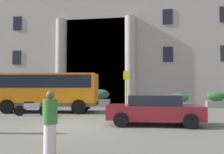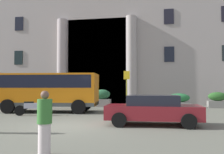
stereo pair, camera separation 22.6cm
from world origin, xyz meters
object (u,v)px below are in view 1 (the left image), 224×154
(orange_minibus, at_px, (49,89))
(hedge_planter_far_east, at_px, (216,100))
(scooter_by_planter, at_px, (151,110))
(bus_stop_sign, at_px, (126,86))
(hedge_planter_west, at_px, (178,101))
(pedestrian_child_trailing, at_px, (50,123))
(hedge_planter_entrance_left, at_px, (25,98))
(hedge_planter_far_west, at_px, (101,98))
(motorcycle_near_kerb, at_px, (31,108))
(parked_compact_extra, at_px, (154,109))

(orange_minibus, height_order, hedge_planter_far_east, orange_minibus)
(orange_minibus, relative_size, scooter_by_planter, 3.47)
(bus_stop_sign, bearing_deg, hedge_planter_far_east, 25.15)
(bus_stop_sign, relative_size, hedge_planter_west, 1.58)
(scooter_by_planter, xyz_separation_m, pedestrian_child_trailing, (-2.45, -7.75, 0.33))
(hedge_planter_entrance_left, height_order, hedge_planter_far_west, hedge_planter_far_west)
(pedestrian_child_trailing, bearing_deg, hedge_planter_far_east, 54.23)
(motorcycle_near_kerb, bearing_deg, hedge_planter_entrance_left, 106.48)
(bus_stop_sign, bearing_deg, hedge_planter_west, 37.11)
(parked_compact_extra, distance_m, motorcycle_near_kerb, 7.47)
(bus_stop_sign, bearing_deg, parked_compact_extra, -74.24)
(hedge_planter_far_east, relative_size, hedge_planter_entrance_left, 1.08)
(hedge_planter_entrance_left, distance_m, scooter_by_planter, 12.99)
(hedge_planter_far_east, bearing_deg, hedge_planter_far_west, -178.11)
(hedge_planter_far_west, height_order, scooter_by_planter, hedge_planter_far_west)
(orange_minibus, bearing_deg, bus_stop_sign, 16.67)
(hedge_planter_far_east, distance_m, motorcycle_near_kerb, 14.35)
(orange_minibus, height_order, bus_stop_sign, bus_stop_sign)
(hedge_planter_entrance_left, bearing_deg, orange_minibus, -47.51)
(hedge_planter_far_east, bearing_deg, orange_minibus, -155.95)
(parked_compact_extra, relative_size, motorcycle_near_kerb, 2.10)
(hedge_planter_far_east, relative_size, hedge_planter_far_west, 1.02)
(orange_minibus, height_order, scooter_by_planter, orange_minibus)
(bus_stop_sign, bearing_deg, motorcycle_near_kerb, -140.62)
(orange_minibus, relative_size, hedge_planter_far_east, 4.34)
(bus_stop_sign, bearing_deg, scooter_by_planter, -67.44)
(orange_minibus, relative_size, motorcycle_near_kerb, 3.42)
(hedge_planter_far_east, bearing_deg, hedge_planter_entrance_left, -177.48)
(hedge_planter_west, xyz_separation_m, parked_compact_extra, (-2.09, -9.69, 0.12))
(orange_minibus, xyz_separation_m, hedge_planter_entrance_left, (-4.28, 4.67, -0.87))
(scooter_by_planter, distance_m, pedestrian_child_trailing, 8.14)
(bus_stop_sign, height_order, scooter_by_planter, bus_stop_sign)
(pedestrian_child_trailing, bearing_deg, motorcycle_near_kerb, 111.25)
(hedge_planter_entrance_left, xyz_separation_m, motorcycle_near_kerb, (4.15, -6.83, -0.23))
(hedge_planter_far_east, height_order, pedestrian_child_trailing, pedestrian_child_trailing)
(pedestrian_child_trailing, bearing_deg, parked_compact_extra, 54.93)
(scooter_by_planter, bearing_deg, pedestrian_child_trailing, -109.04)
(hedge_planter_entrance_left, bearing_deg, hedge_planter_west, 1.82)
(hedge_planter_entrance_left, bearing_deg, parked_compact_extra, -39.57)
(hedge_planter_far_west, xyz_separation_m, pedestrian_child_trailing, (1.78, -14.94, 0.07))
(orange_minibus, relative_size, hedge_planter_far_west, 4.43)
(hedge_planter_far_west, distance_m, hedge_planter_west, 6.46)
(bus_stop_sign, relative_size, hedge_planter_far_west, 1.88)
(parked_compact_extra, height_order, pedestrian_child_trailing, pedestrian_child_trailing)
(hedge_planter_west, relative_size, motorcycle_near_kerb, 0.92)
(bus_stop_sign, xyz_separation_m, scooter_by_planter, (1.75, -4.20, -1.30))
(orange_minibus, bearing_deg, parked_compact_extra, -39.35)
(hedge_planter_entrance_left, bearing_deg, hedge_planter_far_east, 2.52)
(orange_minibus, distance_m, hedge_planter_west, 10.40)
(motorcycle_near_kerb, bearing_deg, hedge_planter_far_west, 54.87)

